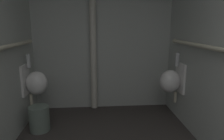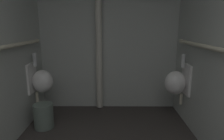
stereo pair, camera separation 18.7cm
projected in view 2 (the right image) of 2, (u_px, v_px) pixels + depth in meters
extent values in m
cube|color=#B4B9B3|center=(109.00, 29.00, 3.33)|extent=(2.41, 0.06, 2.72)
ellipsoid|color=white|center=(43.00, 81.00, 2.98)|extent=(0.30, 0.26, 0.34)
cube|color=white|center=(32.00, 78.00, 2.97)|extent=(0.03, 0.30, 0.44)
cylinder|color=silver|center=(35.00, 61.00, 2.92)|extent=(0.06, 0.06, 0.16)
sphere|color=silver|center=(34.00, 55.00, 2.90)|extent=(0.06, 0.06, 0.06)
cylinder|color=beige|center=(37.00, 97.00, 3.04)|extent=(0.04, 0.04, 0.16)
ellipsoid|color=white|center=(175.00, 83.00, 2.91)|extent=(0.30, 0.26, 0.34)
cube|color=white|center=(186.00, 79.00, 2.90)|extent=(0.03, 0.30, 0.44)
cylinder|color=silver|center=(183.00, 62.00, 2.84)|extent=(0.06, 0.06, 0.16)
sphere|color=silver|center=(184.00, 56.00, 2.82)|extent=(0.06, 0.06, 0.06)
cylinder|color=beige|center=(181.00, 99.00, 2.96)|extent=(0.04, 0.04, 0.16)
sphere|color=beige|center=(37.00, 41.00, 3.05)|extent=(0.06, 0.06, 0.06)
sphere|color=beige|center=(181.00, 41.00, 2.98)|extent=(0.06, 0.06, 0.06)
cylinder|color=beige|center=(99.00, 29.00, 3.23)|extent=(0.10, 0.10, 2.67)
cylinder|color=slate|center=(44.00, 116.00, 2.82)|extent=(0.27, 0.27, 0.35)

